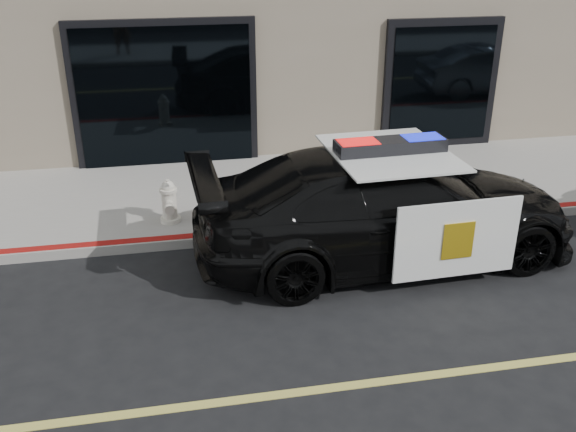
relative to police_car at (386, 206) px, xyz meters
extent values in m
plane|color=black|center=(-1.95, -2.70, -0.80)|extent=(120.00, 120.00, 0.00)
cube|color=gray|center=(-1.95, 2.55, -0.73)|extent=(60.00, 3.50, 0.15)
imported|color=black|center=(0.00, 0.00, -0.01)|extent=(2.65, 5.63, 1.58)
cube|color=white|center=(0.57, -1.11, -0.04)|extent=(1.69, 0.11, 1.05)
cube|color=white|center=(0.48, 1.15, -0.04)|extent=(1.69, 0.11, 1.05)
cube|color=white|center=(0.00, 0.00, 0.79)|extent=(1.66, 1.96, 0.03)
cube|color=gold|center=(0.57, -1.15, -0.04)|extent=(0.42, 0.03, 0.50)
cube|color=black|center=(0.00, 0.00, 0.89)|extent=(1.53, 0.46, 0.18)
cube|color=red|center=(-0.46, -0.02, 0.90)|extent=(0.54, 0.36, 0.17)
cube|color=#0C19CC|center=(0.46, 0.02, 0.90)|extent=(0.54, 0.36, 0.17)
cylinder|color=silver|center=(-3.02, 1.47, -0.62)|extent=(0.32, 0.32, 0.07)
cylinder|color=silver|center=(-3.02, 1.47, -0.36)|extent=(0.23, 0.23, 0.44)
cylinder|color=silver|center=(-3.02, 1.47, -0.12)|extent=(0.27, 0.27, 0.05)
sphere|color=silver|center=(-3.02, 1.47, -0.07)|extent=(0.20, 0.20, 0.20)
cylinder|color=silver|center=(-3.02, 1.47, 0.02)|extent=(0.06, 0.06, 0.06)
cylinder|color=silver|center=(-3.02, 1.62, -0.30)|extent=(0.11, 0.11, 0.11)
cylinder|color=silver|center=(-3.02, 1.32, -0.30)|extent=(0.11, 0.11, 0.11)
cylinder|color=silver|center=(-3.02, 1.29, -0.36)|extent=(0.15, 0.12, 0.15)
camera|label=1|loc=(-2.92, -7.86, 3.66)|focal=40.00mm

